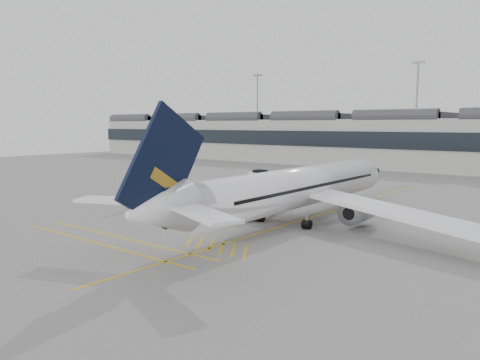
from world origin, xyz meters
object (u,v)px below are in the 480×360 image
Objects in this scene: airliner_main at (294,189)px; baggage_cart_a at (247,211)px; belt_loader at (258,204)px; pushback_tug at (210,208)px; ramp_agent_b at (250,209)px; ramp_agent_a at (275,205)px.

airliner_main reaches higher than baggage_cart_a.
belt_loader is 2.21× the size of pushback_tug.
ramp_agent_b is at bearing -168.72° from airliner_main.
belt_loader is 3.50m from ramp_agent_a.
airliner_main reaches higher than ramp_agent_a.
ramp_agent_b reaches higher than baggage_cart_a.
belt_loader is (-7.07, 3.63, -2.75)m from airliner_main.
baggage_cart_a is (2.92, -5.95, 0.34)m from belt_loader.
baggage_cart_a is (-4.15, -2.33, -2.41)m from airliner_main.
baggage_cart_a is 0.96× the size of ramp_agent_b.
ramp_agent_b reaches higher than pushback_tug.
airliner_main is 23.88× the size of baggage_cart_a.
baggage_cart_a is at bearing -49.53° from belt_loader.
airliner_main is 5.34m from baggage_cart_a.
ramp_agent_a is at bearing -122.69° from ramp_agent_b.
airliner_main is at bearing 13.02° from pushback_tug.
airliner_main is at bearing -74.25° from ramp_agent_a.
baggage_cart_a is 0.95× the size of ramp_agent_a.
ramp_agent_b is 5.16m from pushback_tug.
baggage_cart_a is at bearing 97.00° from ramp_agent_b.
airliner_main reaches higher than pushback_tug.
airliner_main reaches higher than belt_loader.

